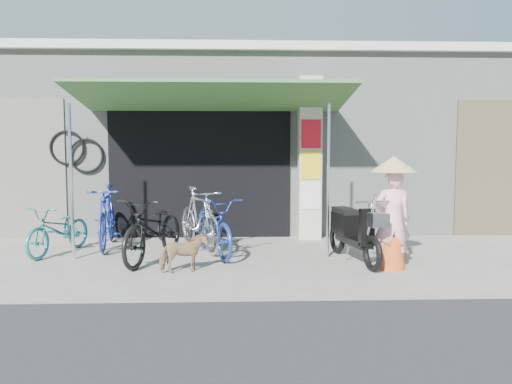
{
  "coord_description": "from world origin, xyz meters",
  "views": [
    {
      "loc": [
        -0.49,
        -6.85,
        1.69
      ],
      "look_at": [
        -0.2,
        1.0,
        1.0
      ],
      "focal_mm": 35.0,
      "sensor_mm": 36.0,
      "label": 1
    }
  ],
  "objects_px": {
    "moped": "(352,232)",
    "nun": "(393,212)",
    "bike_teal": "(59,230)",
    "street_dog": "(183,253)",
    "bike_navy": "(213,226)",
    "bike_black": "(154,229)",
    "bike_blue": "(107,217)",
    "bike_silver": "(199,219)"
  },
  "relations": [
    {
      "from": "moped",
      "to": "nun",
      "type": "relative_size",
      "value": 1.08
    },
    {
      "from": "bike_teal",
      "to": "street_dog",
      "type": "distance_m",
      "value": 2.49
    },
    {
      "from": "bike_teal",
      "to": "bike_navy",
      "type": "xyz_separation_m",
      "value": [
        2.47,
        -0.15,
        0.07
      ]
    },
    {
      "from": "bike_teal",
      "to": "bike_black",
      "type": "relative_size",
      "value": 0.81
    },
    {
      "from": "moped",
      "to": "bike_teal",
      "type": "bearing_deg",
      "value": 159.7
    },
    {
      "from": "bike_teal",
      "to": "nun",
      "type": "xyz_separation_m",
      "value": [
        5.01,
        -1.18,
        0.4
      ]
    },
    {
      "from": "bike_black",
      "to": "nun",
      "type": "height_order",
      "value": "nun"
    },
    {
      "from": "bike_blue",
      "to": "bike_silver",
      "type": "xyz_separation_m",
      "value": [
        1.58,
        -0.25,
        -0.01
      ]
    },
    {
      "from": "bike_silver",
      "to": "nun",
      "type": "relative_size",
      "value": 1.11
    },
    {
      "from": "bike_black",
      "to": "street_dog",
      "type": "distance_m",
      "value": 0.92
    },
    {
      "from": "bike_black",
      "to": "bike_navy",
      "type": "distance_m",
      "value": 0.95
    },
    {
      "from": "bike_navy",
      "to": "nun",
      "type": "relative_size",
      "value": 1.12
    },
    {
      "from": "bike_blue",
      "to": "street_dog",
      "type": "bearing_deg",
      "value": -57.37
    },
    {
      "from": "moped",
      "to": "nun",
      "type": "height_order",
      "value": "nun"
    },
    {
      "from": "bike_teal",
      "to": "street_dog",
      "type": "relative_size",
      "value": 2.35
    },
    {
      "from": "bike_silver",
      "to": "nun",
      "type": "bearing_deg",
      "value": -51.85
    },
    {
      "from": "moped",
      "to": "nun",
      "type": "bearing_deg",
      "value": -59.35
    },
    {
      "from": "bike_silver",
      "to": "bike_navy",
      "type": "distance_m",
      "value": 0.48
    },
    {
      "from": "bike_teal",
      "to": "nun",
      "type": "relative_size",
      "value": 0.94
    },
    {
      "from": "bike_black",
      "to": "bike_navy",
      "type": "relative_size",
      "value": 1.04
    },
    {
      "from": "bike_teal",
      "to": "bike_black",
      "type": "xyz_separation_m",
      "value": [
        1.61,
        -0.56,
        0.09
      ]
    },
    {
      "from": "bike_blue",
      "to": "bike_silver",
      "type": "height_order",
      "value": "bike_blue"
    },
    {
      "from": "bike_teal",
      "to": "street_dog",
      "type": "xyz_separation_m",
      "value": [
        2.11,
        -1.3,
        -0.12
      ]
    },
    {
      "from": "street_dog",
      "to": "nun",
      "type": "xyz_separation_m",
      "value": [
        2.9,
        0.12,
        0.53
      ]
    },
    {
      "from": "street_dog",
      "to": "bike_blue",
      "type": "bearing_deg",
      "value": 18.66
    },
    {
      "from": "bike_silver",
      "to": "nun",
      "type": "distance_m",
      "value": 3.16
    },
    {
      "from": "bike_teal",
      "to": "bike_blue",
      "type": "xyz_separation_m",
      "value": [
        0.63,
        0.49,
        0.14
      ]
    },
    {
      "from": "bike_navy",
      "to": "moped",
      "type": "xyz_separation_m",
      "value": [
        2.1,
        -0.54,
        -0.02
      ]
    },
    {
      "from": "street_dog",
      "to": "nun",
      "type": "height_order",
      "value": "nun"
    },
    {
      "from": "bike_navy",
      "to": "street_dog",
      "type": "bearing_deg",
      "value": -127.66
    },
    {
      "from": "bike_teal",
      "to": "bike_blue",
      "type": "bearing_deg",
      "value": 55.72
    },
    {
      "from": "bike_black",
      "to": "moped",
      "type": "bearing_deg",
      "value": 13.77
    },
    {
      "from": "bike_black",
      "to": "moped",
      "type": "height_order",
      "value": "moped"
    },
    {
      "from": "bike_teal",
      "to": "bike_silver",
      "type": "distance_m",
      "value": 2.23
    },
    {
      "from": "moped",
      "to": "nun",
      "type": "distance_m",
      "value": 0.75
    },
    {
      "from": "bike_blue",
      "to": "street_dog",
      "type": "relative_size",
      "value": 2.78
    },
    {
      "from": "bike_navy",
      "to": "nun",
      "type": "bearing_deg",
      "value": -42.51
    },
    {
      "from": "bike_silver",
      "to": "street_dog",
      "type": "bearing_deg",
      "value": -118.49
    },
    {
      "from": "bike_blue",
      "to": "bike_black",
      "type": "height_order",
      "value": "bike_blue"
    },
    {
      "from": "bike_blue",
      "to": "bike_black",
      "type": "bearing_deg",
      "value": -54.14
    },
    {
      "from": "street_dog",
      "to": "moped",
      "type": "distance_m",
      "value": 2.53
    },
    {
      "from": "bike_navy",
      "to": "nun",
      "type": "xyz_separation_m",
      "value": [
        2.55,
        -1.02,
        0.33
      ]
    }
  ]
}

